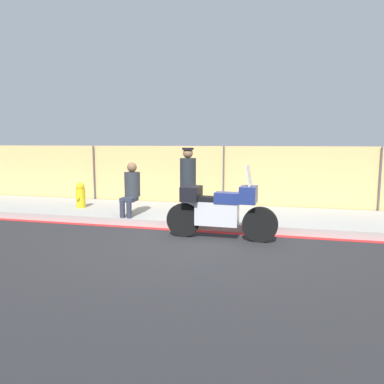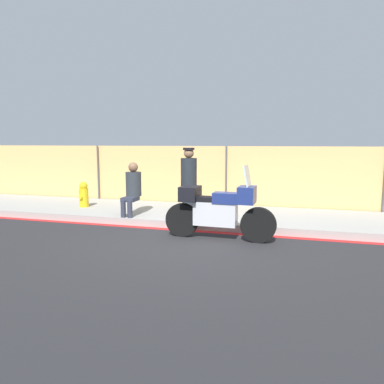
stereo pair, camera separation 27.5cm
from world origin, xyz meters
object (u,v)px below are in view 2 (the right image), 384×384
(motorcycle, at_px, (218,209))
(fire_hydrant, at_px, (84,195))
(person_seated_on_curb, at_px, (132,186))
(officer_standing, at_px, (189,181))

(motorcycle, distance_m, fire_hydrant, 4.56)
(person_seated_on_curb, distance_m, fire_hydrant, 1.96)
(motorcycle, bearing_deg, fire_hydrant, 159.51)
(person_seated_on_curb, bearing_deg, officer_standing, 14.05)
(officer_standing, bearing_deg, motorcycle, -53.39)
(motorcycle, height_order, fire_hydrant, motorcycle)
(officer_standing, relative_size, fire_hydrant, 2.37)
(motorcycle, height_order, officer_standing, officer_standing)
(fire_hydrant, bearing_deg, motorcycle, -22.36)
(officer_standing, height_order, fire_hydrant, officer_standing)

